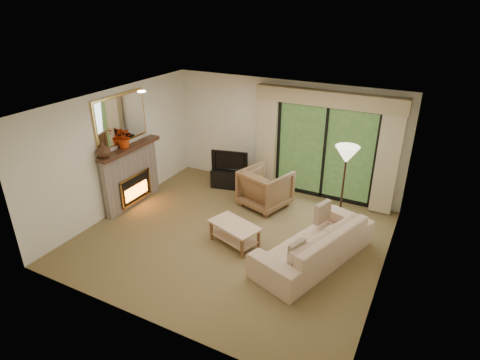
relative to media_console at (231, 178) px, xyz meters
The scene contains 22 objects.
floor 2.26m from the media_console, 60.35° to the right, with size 5.50×5.50×0.00m, color brown.
ceiling 3.27m from the media_console, 60.35° to the right, with size 5.50×5.50×0.00m, color silver.
wall_back 1.64m from the media_console, 26.36° to the left, with size 5.00×5.00×0.00m, color white.
wall_front 4.71m from the media_console, 75.99° to the right, with size 5.00×5.00×0.00m, color white.
wall_left 2.76m from the media_console, 130.06° to the right, with size 5.00×5.00×0.00m, color white.
wall_right 4.46m from the media_console, 26.80° to the right, with size 5.00×5.00×0.00m, color white.
fireplace 2.36m from the media_console, 130.98° to the right, with size 0.24×1.70×1.37m, color gray, non-canonical shape.
mirror 2.93m from the media_console, 132.52° to the right, with size 0.07×1.45×1.02m, color #BD8F47, non-canonical shape.
sliding_door 2.34m from the media_console, 13.33° to the left, with size 2.26×0.10×2.16m, color black, non-canonical shape.
curtain_left 1.30m from the media_console, 27.16° to the left, with size 0.45×0.18×2.35m, color tan.
curtain_right 3.62m from the media_console, ahead, with size 0.45×0.18×2.35m, color tan.
cornice 3.00m from the media_console, 11.00° to the left, with size 3.20×0.24×0.32m, color tan.
media_console is the anchor object (origin of this frame).
tv 0.48m from the media_console, ahead, with size 0.88×0.11×0.51m, color black.
armchair 1.26m from the media_console, 23.39° to the right, with size 0.93×0.95×0.87m, color brown.
sofa 3.34m from the media_console, 35.51° to the right, with size 2.43×0.95×0.71m, color tan.
pillow_near 3.75m from the media_console, 45.03° to the right, with size 0.09×0.35×0.35m, color brown.
pillow_far 2.94m from the media_console, 25.18° to the right, with size 0.10×0.40×0.40m, color brown.
coffee_table 2.48m from the media_console, 59.72° to the right, with size 0.95×0.52×0.43m, color #D8B18D, non-canonical shape.
floor_lamp 2.94m from the media_console, 11.53° to the right, with size 0.46×0.46×1.71m, color #FDE7C6, non-canonical shape.
vase 3.15m from the media_console, 121.51° to the right, with size 0.29×0.29×0.30m, color #3D2317.
branches 2.74m from the media_console, 129.16° to the right, with size 0.41×0.36×0.46m, color #C1340A.
Camera 1 is at (3.16, -5.79, 4.30)m, focal length 30.00 mm.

